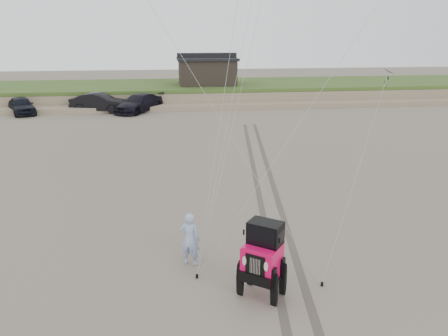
{
  "coord_description": "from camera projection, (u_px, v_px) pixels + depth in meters",
  "views": [
    {
      "loc": [
        -2.68,
        -11.5,
        7.14
      ],
      "look_at": [
        -0.71,
        3.0,
        2.6
      ],
      "focal_mm": 35.0,
      "sensor_mm": 36.0,
      "label": 1
    }
  ],
  "objects": [
    {
      "name": "man",
      "position": [
        190.0,
        239.0,
        13.83
      ],
      "size": [
        0.76,
        0.65,
        1.77
      ],
      "primitive_type": "imported",
      "rotation": [
        0.0,
        0.0,
        2.73
      ],
      "color": "#7F92C5",
      "rests_on": "ground"
    },
    {
      "name": "stake_main",
      "position": [
        197.0,
        276.0,
        13.27
      ],
      "size": [
        0.08,
        0.08,
        0.12
      ],
      "primitive_type": "cylinder",
      "color": "black",
      "rests_on": "ground"
    },
    {
      "name": "tire_tracks",
      "position": [
        265.0,
        187.0,
        21.17
      ],
      "size": [
        5.22,
        29.74,
        0.01
      ],
      "color": "#4C443D",
      "rests_on": "ground"
    },
    {
      "name": "jeep",
      "position": [
        262.0,
        268.0,
        12.17
      ],
      "size": [
        4.46,
        5.0,
        1.76
      ],
      "primitive_type": null,
      "rotation": [
        0.0,
        0.0,
        -0.64
      ],
      "color": "#E40950",
      "rests_on": "ground"
    },
    {
      "name": "cabin",
      "position": [
        207.0,
        70.0,
        47.66
      ],
      "size": [
        6.4,
        5.4,
        3.35
      ],
      "color": "black",
      "rests_on": "dune_ridge"
    },
    {
      "name": "dune_ridge",
      "position": [
        189.0,
        92.0,
        48.59
      ],
      "size": [
        160.0,
        14.25,
        1.73
      ],
      "color": "#7A6B54",
      "rests_on": "ground"
    },
    {
      "name": "truck_c",
      "position": [
        139.0,
        103.0,
        40.96
      ],
      "size": [
        5.09,
        6.05,
        1.66
      ],
      "primitive_type": "imported",
      "rotation": [
        0.0,
        0.0,
        -0.58
      ],
      "color": "black",
      "rests_on": "ground"
    },
    {
      "name": "truck_b",
      "position": [
        100.0,
        103.0,
        40.96
      ],
      "size": [
        5.65,
        3.25,
        1.76
      ],
      "primitive_type": "imported",
      "rotation": [
        0.0,
        0.0,
        1.29
      ],
      "color": "black",
      "rests_on": "ground"
    },
    {
      "name": "ground",
      "position": [
        260.0,
        277.0,
        13.34
      ],
      "size": [
        160.0,
        160.0,
        0.0
      ],
      "primitive_type": "plane",
      "color": "#6B6054",
      "rests_on": "ground"
    },
    {
      "name": "truck_a",
      "position": [
        22.0,
        106.0,
        39.88
      ],
      "size": [
        3.71,
        4.99,
        1.58
      ],
      "primitive_type": "imported",
      "rotation": [
        0.0,
        0.0,
        0.45
      ],
      "color": "black",
      "rests_on": "ground"
    },
    {
      "name": "stake_aux",
      "position": [
        322.0,
        284.0,
        12.85
      ],
      "size": [
        0.08,
        0.08,
        0.12
      ],
      "primitive_type": "cylinder",
      "color": "black",
      "rests_on": "ground"
    }
  ]
}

